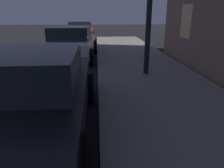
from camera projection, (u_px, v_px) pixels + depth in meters
The scene contains 3 objects.
car_black at pixel (29, 95), 3.44m from camera, with size 2.16×4.15×1.43m.
car_white at pixel (71, 43), 9.35m from camera, with size 2.27×4.29×1.43m.
car_red at pixel (81, 32), 15.09m from camera, with size 1.99×4.16×1.43m.
Camera 1 is at (3.99, 0.68, 1.98)m, focal length 33.45 mm.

